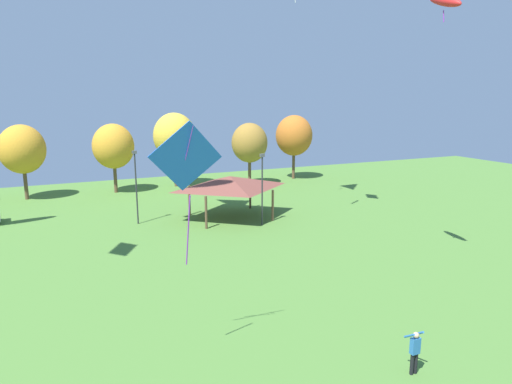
% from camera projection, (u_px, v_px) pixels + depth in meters
% --- Properties ---
extents(person_standing_far_right, '(0.52, 0.50, 1.73)m').
position_uv_depth(person_standing_far_right, '(415.00, 350.00, 16.80)').
color(person_standing_far_right, black).
rests_on(person_standing_far_right, ground).
extents(kite_flying_7, '(0.68, 2.50, 1.67)m').
position_uv_depth(kite_flying_7, '(445.00, 1.00, 23.73)').
color(kite_flying_7, red).
extents(kite_flying_8, '(2.71, 1.01, 5.39)m').
position_uv_depth(kite_flying_8, '(186.00, 161.00, 16.18)').
color(kite_flying_8, blue).
extents(park_pavilion, '(7.47, 6.06, 3.60)m').
position_uv_depth(park_pavilion, '(230.00, 182.00, 38.31)').
color(park_pavilion, brown).
rests_on(park_pavilion, ground).
extents(light_post_1, '(0.36, 0.20, 5.96)m').
position_uv_depth(light_post_1, '(136.00, 183.00, 36.39)').
color(light_post_1, '#2D2D33').
rests_on(light_post_1, ground).
extents(light_post_2, '(0.36, 0.20, 5.76)m').
position_uv_depth(light_post_2, '(262.00, 185.00, 36.06)').
color(light_post_2, '#2D2D33').
rests_on(light_post_2, ground).
extents(treeline_tree_2, '(4.41, 4.41, 7.49)m').
position_uv_depth(treeline_tree_2, '(22.00, 149.00, 44.92)').
color(treeline_tree_2, brown).
rests_on(treeline_tree_2, ground).
extents(treeline_tree_3, '(4.33, 4.33, 7.38)m').
position_uv_depth(treeline_tree_3, '(113.00, 146.00, 48.24)').
color(treeline_tree_3, brown).
rests_on(treeline_tree_3, ground).
extents(treeline_tree_4, '(4.78, 4.78, 8.39)m').
position_uv_depth(treeline_tree_4, '(175.00, 136.00, 51.48)').
color(treeline_tree_4, brown).
rests_on(treeline_tree_4, ground).
extents(treeline_tree_5, '(4.14, 4.14, 7.22)m').
position_uv_depth(treeline_tree_5, '(250.00, 143.00, 52.38)').
color(treeline_tree_5, brown).
rests_on(treeline_tree_5, ground).
extents(treeline_tree_6, '(4.55, 4.55, 7.93)m').
position_uv_depth(treeline_tree_6, '(294.00, 136.00, 56.49)').
color(treeline_tree_6, brown).
rests_on(treeline_tree_6, ground).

